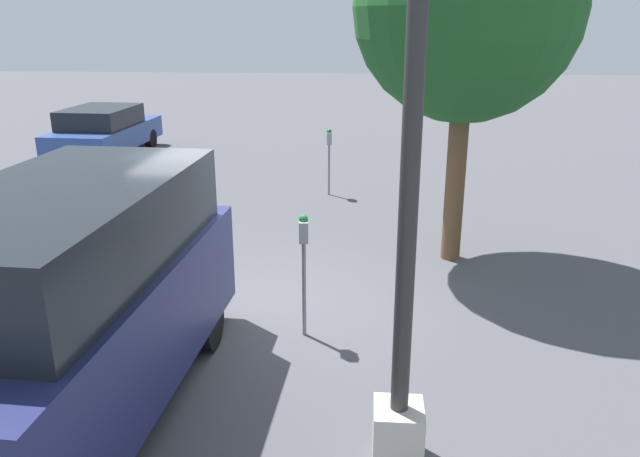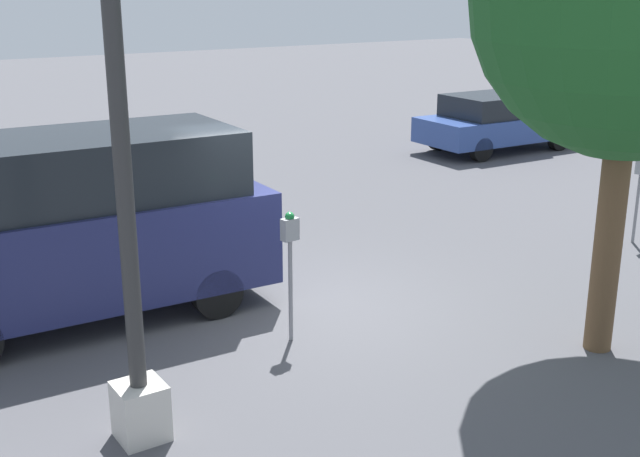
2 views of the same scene
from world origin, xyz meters
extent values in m
plane|color=#4C4C51|center=(0.00, 0.00, 0.00)|extent=(80.00, 80.00, 0.00)
cylinder|color=gray|center=(0.66, 0.66, 0.62)|extent=(0.05, 0.05, 1.25)
cube|color=gray|center=(0.66, 0.66, 1.38)|extent=(0.21, 0.13, 0.26)
sphere|color=#14662D|center=(0.66, 0.66, 1.53)|extent=(0.11, 0.11, 0.11)
cylinder|color=gray|center=(-6.00, 0.54, 0.58)|extent=(0.05, 0.05, 1.16)
cube|color=beige|center=(2.95, 1.73, 0.28)|extent=(0.44, 0.44, 0.55)
cylinder|color=#2D2D2D|center=(2.95, 1.73, 3.67)|extent=(0.16, 0.16, 6.24)
cube|color=navy|center=(2.48, -1.42, 0.93)|extent=(4.78, 2.21, 1.20)
cube|color=black|center=(2.36, -1.41, 1.93)|extent=(3.83, 2.01, 0.80)
cylinder|color=black|center=(1.07, -0.47, 0.33)|extent=(0.66, 0.27, 0.65)
cylinder|color=black|center=(0.99, -2.22, 0.33)|extent=(0.66, 0.27, 0.65)
cube|color=#2D478C|center=(-9.74, -6.17, 0.60)|extent=(4.29, 1.99, 0.61)
cube|color=black|center=(-9.53, -6.18, 1.17)|extent=(2.39, 1.77, 0.53)
cube|color=orange|center=(-11.82, -6.68, 0.44)|extent=(0.08, 0.12, 0.20)
cylinder|color=black|center=(-11.08, -6.92, 0.29)|extent=(0.59, 0.24, 0.58)
cylinder|color=black|center=(-11.01, -5.32, 0.29)|extent=(0.59, 0.24, 0.58)
cylinder|color=black|center=(-8.46, -7.02, 0.29)|extent=(0.59, 0.24, 0.58)
cylinder|color=black|center=(-8.40, -5.43, 0.29)|extent=(0.59, 0.24, 0.58)
cylinder|color=brown|center=(-2.21, 2.82, 1.38)|extent=(0.31, 0.31, 2.77)
camera|label=1|loc=(7.66, 1.40, 3.77)|focal=35.00mm
camera|label=2|loc=(5.20, 8.16, 4.06)|focal=45.00mm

